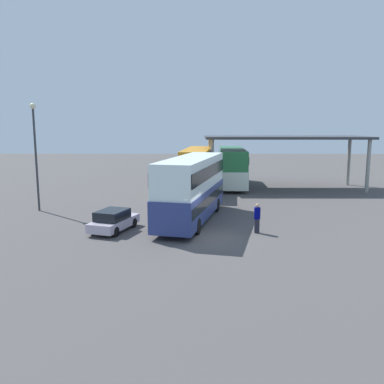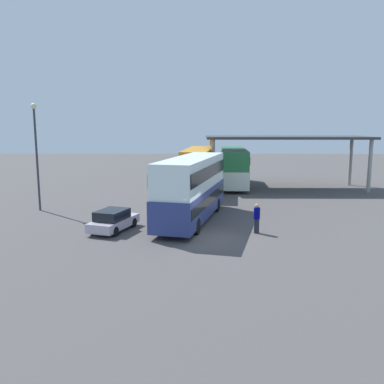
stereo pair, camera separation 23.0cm
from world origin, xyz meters
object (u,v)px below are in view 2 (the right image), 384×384
double_decker_main (192,186)px  double_decker_near_canopy (198,168)px  double_decker_mid_row (234,166)px  pedestrian_waiting (257,218)px  lamppost_tall (36,144)px  parked_hatchback (113,220)px

double_decker_main → double_decker_near_canopy: 12.48m
double_decker_mid_row → pedestrian_waiting: 19.24m
double_decker_main → pedestrian_waiting: size_ratio=6.11×
lamppost_tall → pedestrian_waiting: bearing=-21.7°
double_decker_main → double_decker_mid_row: 16.55m
double_decker_mid_row → pedestrian_waiting: (-0.14, -19.20, -1.30)m
double_decker_main → parked_hatchback: 5.87m
double_decker_near_canopy → lamppost_tall: lamppost_tall is taller
double_decker_near_canopy → pedestrian_waiting: 16.13m
lamppost_tall → pedestrian_waiting: lamppost_tall is taller
pedestrian_waiting → lamppost_tall: bearing=-177.7°
double_decker_main → double_decker_mid_row: size_ratio=0.99×
pedestrian_waiting → double_decker_mid_row: bearing=113.5°
parked_hatchback → lamppost_tall: 10.19m
parked_hatchback → double_decker_near_canopy: 16.26m
double_decker_main → parked_hatchback: size_ratio=2.72×
double_decker_near_canopy → pedestrian_waiting: (3.63, -15.65, -1.40)m
double_decker_near_canopy → lamppost_tall: 15.64m
parked_hatchback → lamppost_tall: bearing=67.8°
double_decker_mid_row → lamppost_tall: size_ratio=1.38×
double_decker_main → double_decker_mid_row: (4.14, 16.02, -0.17)m
parked_hatchback → lamppost_tall: (-7.00, 5.95, 4.42)m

